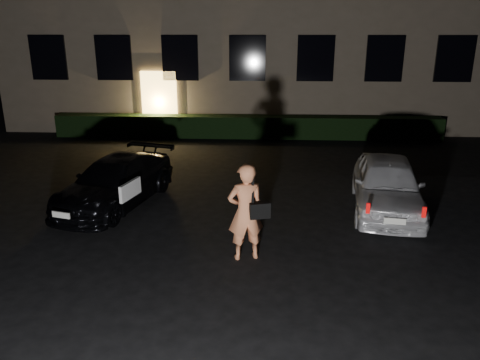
{
  "coord_description": "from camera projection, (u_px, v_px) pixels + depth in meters",
  "views": [
    {
      "loc": [
        0.63,
        -7.53,
        4.2
      ],
      "look_at": [
        0.16,
        2.0,
        1.04
      ],
      "focal_mm": 35.0,
      "sensor_mm": 36.0,
      "label": 1
    }
  ],
  "objects": [
    {
      "name": "hatch",
      "position": [
        387.0,
        184.0,
        10.99
      ],
      "size": [
        2.07,
        3.96,
        1.28
      ],
      "rotation": [
        0.0,
        0.0,
        -0.15
      ],
      "color": "silver",
      "rests_on": "ground"
    },
    {
      "name": "hedge",
      "position": [
        247.0,
        127.0,
        18.31
      ],
      "size": [
        15.0,
        0.7,
        0.85
      ],
      "primitive_type": "cube",
      "color": "black",
      "rests_on": "ground"
    },
    {
      "name": "man",
      "position": [
        246.0,
        212.0,
        8.6
      ],
      "size": [
        0.85,
        0.61,
        1.86
      ],
      "rotation": [
        0.0,
        0.0,
        3.42
      ],
      "color": "#D67D51",
      "rests_on": "ground"
    },
    {
      "name": "ground",
      "position": [
        226.0,
        269.0,
        8.49
      ],
      "size": [
        80.0,
        80.0,
        0.0
      ],
      "primitive_type": "plane",
      "color": "black",
      "rests_on": "ground"
    },
    {
      "name": "sedan",
      "position": [
        115.0,
        182.0,
        11.4
      ],
      "size": [
        2.58,
        4.2,
        1.14
      ],
      "rotation": [
        0.0,
        0.0,
        -0.27
      ],
      "color": "black",
      "rests_on": "ground"
    }
  ]
}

